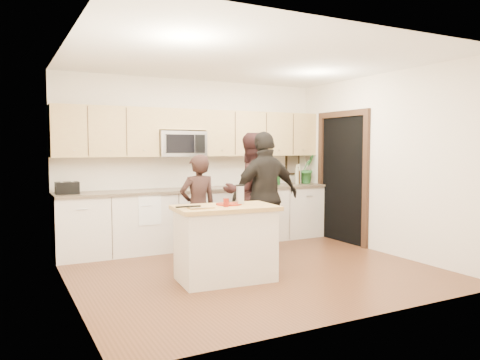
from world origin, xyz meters
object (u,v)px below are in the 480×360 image
island (225,243)px  woman_left (198,208)px  woman_center (250,192)px  woman_right (266,196)px  toaster (67,188)px

island → woman_left: 1.11m
woman_center → woman_right: woman_center is taller
woman_right → woman_left: bearing=-29.8°
toaster → woman_center: 2.66m
toaster → woman_left: 1.86m
woman_left → woman_center: (0.96, 0.22, 0.16)m
island → woman_left: size_ratio=0.84×
woman_center → toaster: bearing=-14.0°
toaster → woman_right: size_ratio=0.17×
island → woman_center: woman_center is taller
toaster → woman_right: woman_right is taller
woman_center → woman_right: bearing=80.9°
island → toaster: (-1.53, 1.95, 0.57)m
island → woman_left: bearing=89.8°
island → toaster: toaster is taller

